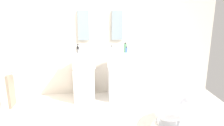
# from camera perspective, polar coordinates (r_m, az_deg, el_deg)

# --- Properties ---
(rear_partition) EXTENTS (4.80, 0.10, 2.60)m
(rear_partition) POSITION_cam_1_polar(r_m,az_deg,el_deg) (4.48, -3.14, 7.93)
(rear_partition) COLOR beige
(rear_partition) RESTS_ON ground_plane
(pedestal_sink_left) EXTENTS (0.45, 0.45, 1.07)m
(pedestal_sink_left) POSITION_cam_1_polar(r_m,az_deg,el_deg) (4.26, -7.43, -3.44)
(pedestal_sink_left) COLOR white
(pedestal_sink_left) RESTS_ON ground_plane
(pedestal_sink_right) EXTENTS (0.45, 0.45, 1.07)m
(pedestal_sink_right) POSITION_cam_1_polar(r_m,az_deg,el_deg) (4.28, 1.78, -3.22)
(pedestal_sink_right) COLOR white
(pedestal_sink_right) RESTS_ON ground_plane
(vanity_mirror_left) EXTENTS (0.22, 0.03, 0.58)m
(vanity_mirror_left) POSITION_cam_1_polar(r_m,az_deg,el_deg) (4.40, -7.67, 9.86)
(vanity_mirror_left) COLOR #8C9EA8
(vanity_mirror_right) EXTENTS (0.22, 0.03, 0.58)m
(vanity_mirror_right) POSITION_cam_1_polar(r_m,az_deg,el_deg) (4.42, 1.36, 10.01)
(vanity_mirror_right) COLOR #8C9EA8
(lounge_chair) EXTENTS (1.08, 1.08, 0.65)m
(lounge_chair) POSITION_cam_1_polar(r_m,az_deg,el_deg) (3.44, 17.69, -11.60)
(lounge_chair) COLOR #B7BABF
(lounge_chair) RESTS_ON ground_plane
(towel_rack) EXTENTS (0.37, 0.22, 0.95)m
(towel_rack) POSITION_cam_1_polar(r_m,az_deg,el_deg) (3.51, -25.79, -6.94)
(towel_rack) COLOR #B7BABF
(towel_rack) RESTS_ON ground_plane
(soap_bottle_white) EXTENTS (0.05, 0.05, 0.16)m
(soap_bottle_white) POSITION_cam_1_polar(r_m,az_deg,el_deg) (4.21, -9.05, 3.83)
(soap_bottle_white) COLOR white
(soap_bottle_white) RESTS_ON pedestal_sink_left
(soap_bottle_green) EXTENTS (0.06, 0.06, 0.19)m
(soap_bottle_green) POSITION_cam_1_polar(r_m,az_deg,el_deg) (4.15, 3.55, 4.04)
(soap_bottle_green) COLOR #59996B
(soap_bottle_green) RESTS_ON pedestal_sink_right
(soap_bottle_grey) EXTENTS (0.04, 0.04, 0.12)m
(soap_bottle_grey) POSITION_cam_1_polar(r_m,az_deg,el_deg) (3.99, -8.93, 2.96)
(soap_bottle_grey) COLOR #99999E
(soap_bottle_grey) RESTS_ON pedestal_sink_left
(soap_bottle_clear) EXTENTS (0.05, 0.05, 0.13)m
(soap_bottle_clear) POSITION_cam_1_polar(r_m,az_deg,el_deg) (4.17, -0.05, 3.69)
(soap_bottle_clear) COLOR silver
(soap_bottle_clear) RESTS_ON pedestal_sink_right
(soap_bottle_black) EXTENTS (0.05, 0.05, 0.13)m
(soap_bottle_black) POSITION_cam_1_polar(r_m,az_deg,el_deg) (4.18, -9.13, 3.56)
(soap_bottle_black) COLOR black
(soap_bottle_black) RESTS_ON pedestal_sink_left
(soap_bottle_blue) EXTENTS (0.05, 0.05, 0.12)m
(soap_bottle_blue) POSITION_cam_1_polar(r_m,az_deg,el_deg) (4.14, 3.86, 3.51)
(soap_bottle_blue) COLOR #4C72B7
(soap_bottle_blue) RESTS_ON pedestal_sink_right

